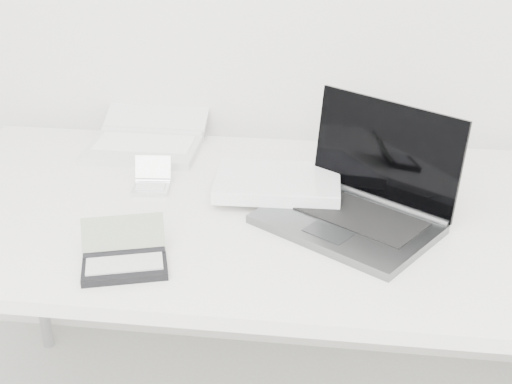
# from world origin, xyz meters

# --- Properties ---
(desk) EXTENTS (1.60, 0.80, 0.73)m
(desk) POSITION_xyz_m (0.00, 1.55, 0.68)
(desk) COLOR white
(desk) RESTS_ON ground
(laptop_large) EXTENTS (0.53, 0.42, 0.24)m
(laptop_large) POSITION_xyz_m (0.12, 1.56, 0.77)
(laptop_large) COLOR #585A5D
(laptop_large) RESTS_ON desk
(netbook_open_white) EXTENTS (0.28, 0.36, 0.09)m
(netbook_open_white) POSITION_xyz_m (-0.36, 1.87, 0.75)
(netbook_open_white) COLOR silver
(netbook_open_white) RESTS_ON desk
(pda_silver) EXTENTS (0.09, 0.10, 0.07)m
(pda_silver) POSITION_xyz_m (-0.29, 1.61, 0.74)
(pda_silver) COLOR silver
(pda_silver) RESTS_ON desk
(palmtop_charcoal) EXTENTS (0.19, 0.17, 0.08)m
(palmtop_charcoal) POSITION_xyz_m (-0.25, 1.28, 0.75)
(palmtop_charcoal) COLOR black
(palmtop_charcoal) RESTS_ON desk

